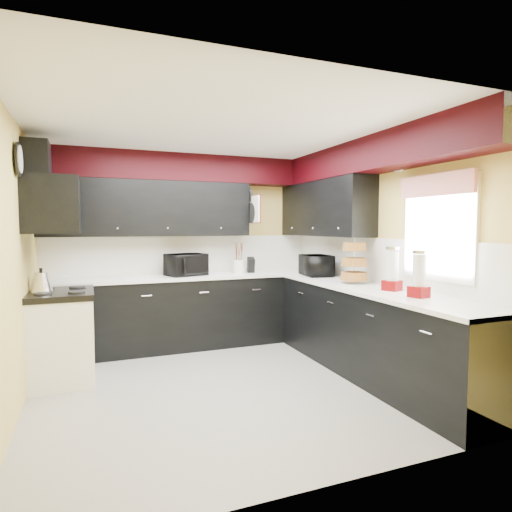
{
  "coord_description": "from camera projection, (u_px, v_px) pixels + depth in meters",
  "views": [
    {
      "loc": [
        -1.23,
        -3.96,
        1.58
      ],
      "look_at": [
        0.64,
        0.8,
        1.22
      ],
      "focal_mm": 30.0,
      "sensor_mm": 36.0,
      "label": 1
    }
  ],
  "objects": [
    {
      "name": "ground",
      "position": [
        225.0,
        385.0,
        4.23
      ],
      "size": [
        3.6,
        3.6,
        0.0
      ],
      "primitive_type": "plane",
      "color": "gray",
      "rests_on": "ground"
    },
    {
      "name": "wall_back",
      "position": [
        185.0,
        250.0,
        5.82
      ],
      "size": [
        3.6,
        0.06,
        2.5
      ],
      "primitive_type": "cube",
      "color": "#E0C666",
      "rests_on": "ground"
    },
    {
      "name": "wall_right",
      "position": [
        378.0,
        255.0,
        4.8
      ],
      "size": [
        0.06,
        3.6,
        2.5
      ],
      "primitive_type": "cube",
      "color": "#E0C666",
      "rests_on": "ground"
    },
    {
      "name": "wall_left",
      "position": [
        14.0,
        266.0,
        3.49
      ],
      "size": [
        0.06,
        3.6,
        2.5
      ],
      "primitive_type": "cube",
      "color": "#E0C666",
      "rests_on": "ground"
    },
    {
      "name": "ceiling",
      "position": [
        224.0,
        129.0,
        4.06
      ],
      "size": [
        3.6,
        3.6,
        0.06
      ],
      "primitive_type": "cube",
      "color": "white",
      "rests_on": "wall_back"
    },
    {
      "name": "cab_back",
      "position": [
        191.0,
        312.0,
        5.59
      ],
      "size": [
        3.6,
        0.6,
        0.9
      ],
      "primitive_type": "cube",
      "color": "black",
      "rests_on": "ground"
    },
    {
      "name": "cab_right",
      "position": [
        371.0,
        334.0,
        4.47
      ],
      "size": [
        0.6,
        3.0,
        0.9
      ],
      "primitive_type": "cube",
      "color": "black",
      "rests_on": "ground"
    },
    {
      "name": "counter_back",
      "position": [
        191.0,
        277.0,
        5.56
      ],
      "size": [
        3.62,
        0.64,
        0.04
      ],
      "primitive_type": "cube",
      "color": "white",
      "rests_on": "cab_back"
    },
    {
      "name": "counter_right",
      "position": [
        372.0,
        289.0,
        4.44
      ],
      "size": [
        0.64,
        3.02,
        0.04
      ],
      "primitive_type": "cube",
      "color": "white",
      "rests_on": "cab_right"
    },
    {
      "name": "splash_back",
      "position": [
        186.0,
        255.0,
        5.81
      ],
      "size": [
        3.6,
        0.02,
        0.5
      ],
      "primitive_type": "cube",
      "color": "white",
      "rests_on": "counter_back"
    },
    {
      "name": "splash_right",
      "position": [
        377.0,
        261.0,
        4.8
      ],
      "size": [
        0.02,
        3.6,
        0.5
      ],
      "primitive_type": "cube",
      "color": "white",
      "rests_on": "counter_right"
    },
    {
      "name": "upper_back",
      "position": [
        149.0,
        209.0,
        5.43
      ],
      "size": [
        2.6,
        0.35,
        0.7
      ],
      "primitive_type": "cube",
      "color": "black",
      "rests_on": "wall_back"
    },
    {
      "name": "upper_right",
      "position": [
        324.0,
        209.0,
        5.53
      ],
      "size": [
        0.35,
        1.8,
        0.7
      ],
      "primitive_type": "cube",
      "color": "black",
      "rests_on": "wall_right"
    },
    {
      "name": "soffit_back",
      "position": [
        187.0,
        169.0,
        5.57
      ],
      "size": [
        3.6,
        0.36,
        0.35
      ],
      "primitive_type": "cube",
      "color": "black",
      "rests_on": "wall_back"
    },
    {
      "name": "soffit_right",
      "position": [
        377.0,
        155.0,
        4.49
      ],
      "size": [
        0.36,
        3.24,
        0.35
      ],
      "primitive_type": "cube",
      "color": "black",
      "rests_on": "wall_right"
    },
    {
      "name": "stove",
      "position": [
        62.0,
        339.0,
        4.35
      ],
      "size": [
        0.6,
        0.75,
        0.86
      ],
      "primitive_type": "cube",
      "color": "white",
      "rests_on": "ground"
    },
    {
      "name": "cooktop",
      "position": [
        61.0,
        294.0,
        4.32
      ],
      "size": [
        0.62,
        0.77,
        0.06
      ],
      "primitive_type": "cube",
      "color": "black",
      "rests_on": "stove"
    },
    {
      "name": "hood",
      "position": [
        53.0,
        206.0,
        4.24
      ],
      "size": [
        0.5,
        0.78,
        0.55
      ],
      "primitive_type": "cube",
      "color": "black",
      "rests_on": "wall_left"
    },
    {
      "name": "hood_duct",
      "position": [
        36.0,
        162.0,
        4.16
      ],
      "size": [
        0.24,
        0.4,
        0.4
      ],
      "primitive_type": "cube",
      "color": "black",
      "rests_on": "wall_left"
    },
    {
      "name": "window",
      "position": [
        439.0,
        229.0,
        3.94
      ],
      "size": [
        0.03,
        0.86,
        0.96
      ],
      "primitive_type": null,
      "color": "white",
      "rests_on": "wall_right"
    },
    {
      "name": "valance",
      "position": [
        435.0,
        185.0,
        3.89
      ],
      "size": [
        0.04,
        0.88,
        0.2
      ],
      "primitive_type": "cube",
      "color": "red",
      "rests_on": "wall_right"
    },
    {
      "name": "pan_top",
      "position": [
        248.0,
        195.0,
        5.83
      ],
      "size": [
        0.03,
        0.22,
        0.4
      ],
      "primitive_type": null,
      "color": "black",
      "rests_on": "upper_back"
    },
    {
      "name": "pan_mid",
      "position": [
        252.0,
        213.0,
        5.73
      ],
      "size": [
        0.03,
        0.28,
        0.46
      ],
      "primitive_type": null,
      "color": "black",
      "rests_on": "upper_back"
    },
    {
      "name": "pan_low",
      "position": [
        245.0,
        216.0,
        5.97
      ],
      "size": [
        0.03,
        0.24,
        0.42
      ],
      "primitive_type": null,
      "color": "black",
      "rests_on": "upper_back"
    },
    {
      "name": "cut_board",
      "position": [
        256.0,
        209.0,
        5.62
      ],
      "size": [
        0.03,
        0.26,
        0.35
      ],
      "primitive_type": "cube",
      "color": "white",
      "rests_on": "upper_back"
    },
    {
      "name": "baskets",
      "position": [
        354.0,
        262.0,
        4.75
      ],
      "size": [
        0.27,
        0.27,
        0.5
      ],
      "primitive_type": null,
      "color": "brown",
      "rests_on": "upper_right"
    },
    {
      "name": "clock",
      "position": [
        18.0,
        159.0,
        3.67
      ],
      "size": [
        0.03,
        0.3,
        0.3
      ],
      "primitive_type": null,
      "color": "black",
      "rests_on": "wall_left"
    },
    {
      "name": "deco_plate",
      "position": [
        399.0,
        161.0,
        4.4
      ],
      "size": [
        0.03,
        0.24,
        0.24
      ],
      "primitive_type": null,
      "color": "white",
      "rests_on": "wall_right"
    },
    {
      "name": "toaster_oven",
      "position": [
        186.0,
        265.0,
        5.51
      ],
      "size": [
        0.58,
        0.53,
        0.28
      ],
      "primitive_type": "imported",
      "rotation": [
        0.0,
        0.0,
        0.3
      ],
      "color": "black",
      "rests_on": "counter_back"
    },
    {
      "name": "microwave",
      "position": [
        317.0,
        265.0,
        5.48
      ],
      "size": [
        0.38,
        0.52,
        0.27
      ],
      "primitive_type": "imported",
      "rotation": [
        0.0,
        0.0,
        1.44
      ],
      "color": "black",
      "rests_on": "counter_right"
    },
    {
      "name": "utensil_crock",
      "position": [
        239.0,
        267.0,
        5.77
      ],
      "size": [
        0.2,
        0.2,
        0.18
      ],
      "primitive_type": "cylinder",
      "rotation": [
        0.0,
        0.0,
        -0.17
      ],
      "color": "silver",
      "rests_on": "counter_back"
    },
    {
      "name": "knife_block",
      "position": [
        251.0,
        265.0,
        5.85
      ],
      "size": [
        0.12,
        0.15,
        0.2
      ],
      "primitive_type": "cube",
      "rotation": [
        0.0,
        0.0,
        -0.19
      ],
      "color": "black",
      "rests_on": "counter_back"
    },
    {
      "name": "kettle",
      "position": [
        41.0,
        282.0,
        4.3
      ],
      "size": [
        0.28,
        0.28,
        0.19
      ],
      "primitive_type": null,
      "rotation": [
        0.0,
        0.0,
        -0.4
      ],
      "color": "silver",
      "rests_on": "cooktop"
    },
    {
      "name": "dispenser_a",
      "position": [
        392.0,
        270.0,
        4.22
      ],
      "size": [
        0.2,
        0.2,
        0.41
      ],
      "primitive_type": null,
      "rotation": [
        0.0,
        0.0,
        0.41
      ],
      "color": "#5B0C19",
      "rests_on": "counter_right"
    },
    {
      "name": "dispenser_b",
      "position": [
        419.0,
        275.0,
        3.81
      ],
      "size": [
        0.18,
        0.18,
        0.4
      ],
      "primitive_type": null,
      "rotation": [
        0.0,
        0.0,
        0.25
      ],
      "color": "maroon",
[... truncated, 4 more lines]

